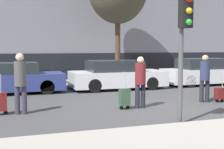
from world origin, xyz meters
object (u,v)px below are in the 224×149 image
trolley_left (1,102)px  trolley_center (125,97)px  parked_car_0 (13,79)px  trolley_right (220,93)px  pedestrian_left (20,80)px  parked_bicycle (57,76)px  traffic_light (184,33)px  parked_car_2 (205,72)px  pedestrian_center (140,79)px  parked_car_1 (117,75)px  pedestrian_right (205,75)px

trolley_left → trolley_center: (3.68, -0.39, 0.00)m
parked_car_0 → trolley_left: 4.36m
parked_car_0 → trolley_right: 8.34m
pedestrian_left → parked_bicycle: 6.91m
traffic_light → parked_car_2: bearing=51.1°
pedestrian_center → trolley_right: size_ratio=1.57×
pedestrian_center → traffic_light: (0.08, -2.40, 1.37)m
parked_car_1 → pedestrian_left: 6.26m
parked_car_2 → trolley_center: 7.88m
parked_car_2 → pedestrian_left: (-9.47, -4.38, 0.37)m
trolley_left → pedestrian_right: (6.84, -0.12, 0.58)m
parked_car_0 → parked_car_1: size_ratio=0.94×
parked_car_0 → trolley_right: parked_car_0 is taller
trolley_right → traffic_light: size_ratio=0.33×
parked_car_0 → traffic_light: 8.27m
trolley_right → traffic_light: 4.41m
pedestrian_left → parked_bicycle: bearing=81.7°
pedestrian_right → trolley_left: bearing=17.9°
pedestrian_center → pedestrian_right: (2.61, 0.25, 0.02)m
trolley_left → pedestrian_right: pedestrian_right is taller
parked_car_2 → pedestrian_right: pedestrian_right is taller
pedestrian_left → parked_car_0: bearing=100.8°
pedestrian_left → pedestrian_right: (6.30, -0.03, -0.06)m
trolley_left → trolley_center: trolley_center is taller
parked_car_2 → pedestrian_center: bearing=-141.1°
parked_car_2 → pedestrian_left: bearing=-155.2°
parked_car_1 → trolley_left: 6.60m
parked_car_0 → trolley_left: (-0.43, -4.34, -0.24)m
pedestrian_right → parked_bicycle: 7.84m
parked_car_1 → trolley_center: parked_car_1 is taller
parked_car_0 → trolley_center: size_ratio=3.47×
traffic_light → trolley_left: bearing=147.3°
parked_car_0 → pedestrian_left: bearing=-88.6°
trolley_right → traffic_light: traffic_light is taller
parked_car_2 → pedestrian_left: size_ratio=2.58×
parked_car_2 → pedestrian_left: 10.44m
parked_car_0 → trolley_center: bearing=-55.5°
pedestrian_left → trolley_left: pedestrian_left is taller
parked_car_1 → traffic_light: bearing=-96.2°
trolley_left → pedestrian_center: (4.23, -0.37, 0.56)m
trolley_right → pedestrian_left: bearing=178.2°
trolley_left → trolley_right: size_ratio=1.13×
trolley_center → parked_bicycle: size_ratio=0.68×
parked_car_1 → parked_car_2: bearing=1.0°
trolley_right → traffic_light: bearing=-141.0°
parked_car_0 → parked_car_2: size_ratio=0.90×
traffic_light → parked_bicycle: bearing=100.3°
parked_car_1 → pedestrian_center: size_ratio=2.65×
parked_car_0 → pedestrian_right: size_ratio=2.46×
pedestrian_center → trolley_center: size_ratio=1.38×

